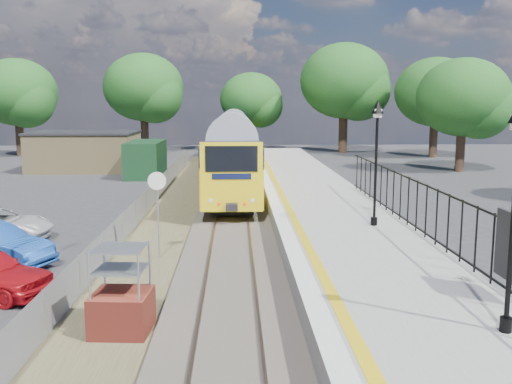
{
  "coord_description": "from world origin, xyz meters",
  "views": [
    {
      "loc": [
        0.18,
        -14.53,
        5.37
      ],
      "look_at": [
        0.96,
        7.1,
        2.0
      ],
      "focal_mm": 40.0,
      "sensor_mm": 36.0,
      "label": 1
    }
  ],
  "objects_px": {
    "brick_plinth": "(121,292)",
    "speed_sign": "(157,199)",
    "victorian_lamp_north": "(377,133)",
    "train": "(233,143)"
  },
  "relations": [
    {
      "from": "brick_plinth",
      "to": "train",
      "type": "bearing_deg",
      "value": 85.51
    },
    {
      "from": "train",
      "to": "speed_sign",
      "type": "relative_size",
      "value": 13.27
    },
    {
      "from": "brick_plinth",
      "to": "speed_sign",
      "type": "xyz_separation_m",
      "value": [
        0.0,
        6.45,
        1.11
      ]
    },
    {
      "from": "victorian_lamp_north",
      "to": "speed_sign",
      "type": "distance_m",
      "value": 8.19
    },
    {
      "from": "brick_plinth",
      "to": "speed_sign",
      "type": "distance_m",
      "value": 6.54
    },
    {
      "from": "victorian_lamp_north",
      "to": "brick_plinth",
      "type": "bearing_deg",
      "value": -135.45
    },
    {
      "from": "victorian_lamp_north",
      "to": "speed_sign",
      "type": "xyz_separation_m",
      "value": [
        -7.8,
        -1.23,
        -2.17
      ]
    },
    {
      "from": "brick_plinth",
      "to": "speed_sign",
      "type": "bearing_deg",
      "value": 90.0
    },
    {
      "from": "brick_plinth",
      "to": "speed_sign",
      "type": "height_order",
      "value": "speed_sign"
    },
    {
      "from": "train",
      "to": "brick_plinth",
      "type": "height_order",
      "value": "train"
    }
  ]
}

